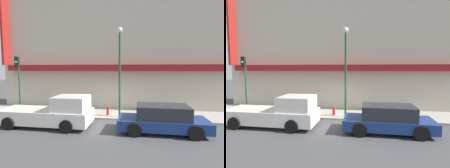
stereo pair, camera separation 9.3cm
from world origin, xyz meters
TOP-DOWN VIEW (x-y plane):
  - ground_plane at (0.00, 0.00)m, footprint 80.00×80.00m
  - sidewalk at (0.00, 1.50)m, footprint 36.00×3.00m
  - building at (-0.02, 4.48)m, footprint 19.80×3.80m
  - pickup_truck at (-2.98, -1.73)m, footprint 5.52×2.13m
  - parked_car at (3.40, -1.73)m, footprint 4.72×2.05m
  - fire_hydrant at (-0.03, 0.78)m, footprint 0.18×0.18m
  - street_lamp at (0.84, 0.50)m, footprint 0.36×0.36m
  - traffic_light at (-6.68, 0.45)m, footprint 0.28×0.42m

SIDE VIEW (x-z plane):
  - ground_plane at x=0.00m, z-range 0.00..0.00m
  - sidewalk at x=0.00m, z-range 0.00..0.13m
  - fire_hydrant at x=-0.03m, z-range 0.13..0.78m
  - parked_car at x=3.40m, z-range -0.01..1.47m
  - pickup_truck at x=-2.98m, z-range -0.12..1.74m
  - traffic_light at x=-6.68m, z-range 0.89..5.07m
  - street_lamp at x=0.84m, z-range 0.84..6.88m
  - building at x=-0.02m, z-range -0.65..10.37m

